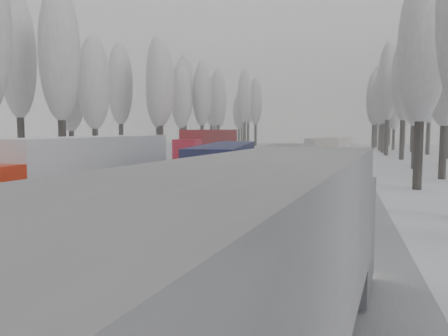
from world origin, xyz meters
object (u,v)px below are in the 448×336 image
at_px(truck_cream_box, 336,151).
at_px(truck_grey_tarp, 249,284).
at_px(box_truck_distant, 312,145).
at_px(truck_red_red, 208,145).
at_px(truck_red_white, 83,170).
at_px(truck_blue_box, 228,170).

bearing_deg(truck_cream_box, truck_grey_tarp, -84.34).
xyz_separation_m(box_truck_distant, truck_red_red, (-10.59, -36.09, 1.24)).
relative_size(truck_red_white, truck_red_red, 0.93).
xyz_separation_m(truck_grey_tarp, truck_red_white, (-12.13, 14.50, 0.02)).
height_order(truck_blue_box, truck_red_white, truck_red_white).
xyz_separation_m(truck_blue_box, truck_red_white, (-6.85, -4.59, 0.27)).
relative_size(box_truck_distant, truck_red_red, 0.42).
height_order(box_truck_distant, truck_red_red, truck_red_red).
xyz_separation_m(truck_blue_box, box_truck_distant, (0.70, 64.16, -0.80)).
bearing_deg(truck_grey_tarp, truck_red_white, 136.99).
relative_size(truck_blue_box, box_truck_distant, 1.98).
bearing_deg(truck_grey_tarp, truck_blue_box, 112.53).
height_order(box_truck_distant, truck_red_white, truck_red_white).
xyz_separation_m(truck_red_white, truck_red_red, (-3.03, 32.66, 0.17)).
bearing_deg(truck_red_white, truck_grey_tarp, -48.55).
height_order(truck_grey_tarp, truck_blue_box, truck_grey_tarp).
distance_m(truck_blue_box, truck_red_red, 29.77).
xyz_separation_m(truck_grey_tarp, truck_cream_box, (0.60, 45.23, -0.27)).
distance_m(truck_blue_box, truck_cream_box, 26.80).
relative_size(truck_blue_box, truck_red_red, 0.84).
bearing_deg(truck_blue_box, truck_red_red, 102.71).
distance_m(truck_blue_box, box_truck_distant, 64.17).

